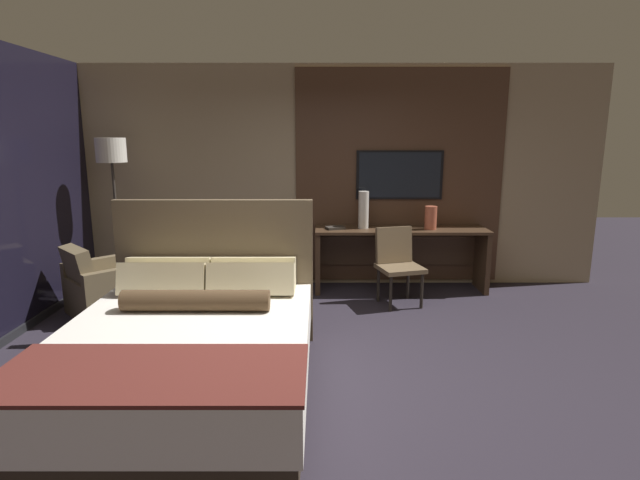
{
  "coord_description": "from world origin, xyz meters",
  "views": [
    {
      "loc": [
        -0.01,
        -3.84,
        1.93
      ],
      "look_at": [
        0.01,
        0.96,
        0.92
      ],
      "focal_mm": 28.0,
      "sensor_mm": 36.0,
      "label": 1
    }
  ],
  "objects_px": {
    "bed": "(189,349)",
    "desk_chair": "(396,259)",
    "desk": "(398,247)",
    "vase_short": "(429,218)",
    "armchair_by_window": "(102,290)",
    "floor_lamp": "(110,164)",
    "tv": "(398,175)",
    "vase_tall": "(362,210)",
    "book": "(334,228)"
  },
  "relations": [
    {
      "from": "desk",
      "to": "armchair_by_window",
      "type": "distance_m",
      "value": 3.51
    },
    {
      "from": "desk",
      "to": "floor_lamp",
      "type": "xyz_separation_m",
      "value": [
        -3.43,
        -0.3,
        1.06
      ]
    },
    {
      "from": "desk_chair",
      "to": "vase_short",
      "type": "xyz_separation_m",
      "value": [
        0.47,
        0.45,
        0.41
      ]
    },
    {
      "from": "bed",
      "to": "vase_short",
      "type": "relative_size",
      "value": 7.95
    },
    {
      "from": "armchair_by_window",
      "to": "floor_lamp",
      "type": "bearing_deg",
      "value": -39.96
    },
    {
      "from": "desk_chair",
      "to": "vase_tall",
      "type": "distance_m",
      "value": 0.8
    },
    {
      "from": "desk",
      "to": "tv",
      "type": "bearing_deg",
      "value": 90.0
    },
    {
      "from": "armchair_by_window",
      "to": "vase_short",
      "type": "xyz_separation_m",
      "value": [
        3.73,
        0.83,
        0.66
      ]
    },
    {
      "from": "desk_chair",
      "to": "vase_short",
      "type": "relative_size",
      "value": 3.11
    },
    {
      "from": "desk",
      "to": "tv",
      "type": "height_order",
      "value": "tv"
    },
    {
      "from": "bed",
      "to": "armchair_by_window",
      "type": "xyz_separation_m",
      "value": [
        -1.39,
        1.72,
        -0.08
      ]
    },
    {
      "from": "tv",
      "to": "vase_short",
      "type": "xyz_separation_m",
      "value": [
        0.35,
        -0.3,
        -0.5
      ]
    },
    {
      "from": "desk_chair",
      "to": "armchair_by_window",
      "type": "distance_m",
      "value": 3.3
    },
    {
      "from": "desk_chair",
      "to": "armchair_by_window",
      "type": "relative_size",
      "value": 0.89
    },
    {
      "from": "bed",
      "to": "armchair_by_window",
      "type": "height_order",
      "value": "bed"
    },
    {
      "from": "desk",
      "to": "bed",
      "type": "bearing_deg",
      "value": -127.05
    },
    {
      "from": "bed",
      "to": "armchair_by_window",
      "type": "distance_m",
      "value": 2.21
    },
    {
      "from": "tv",
      "to": "desk_chair",
      "type": "xyz_separation_m",
      "value": [
        -0.11,
        -0.76,
        -0.91
      ]
    },
    {
      "from": "tv",
      "to": "vase_tall",
      "type": "height_order",
      "value": "tv"
    },
    {
      "from": "bed",
      "to": "tv",
      "type": "relative_size",
      "value": 2.06
    },
    {
      "from": "bed",
      "to": "desk",
      "type": "distance_m",
      "value": 3.31
    },
    {
      "from": "floor_lamp",
      "to": "vase_short",
      "type": "relative_size",
      "value": 6.69
    },
    {
      "from": "desk",
      "to": "tv",
      "type": "relative_size",
      "value": 1.95
    },
    {
      "from": "desk_chair",
      "to": "vase_short",
      "type": "height_order",
      "value": "vase_short"
    },
    {
      "from": "desk",
      "to": "vase_short",
      "type": "xyz_separation_m",
      "value": [
        0.35,
        -0.09,
        0.39
      ]
    },
    {
      "from": "tv",
      "to": "bed",
      "type": "bearing_deg",
      "value": -124.88
    },
    {
      "from": "tv",
      "to": "armchair_by_window",
      "type": "bearing_deg",
      "value": -161.45
    },
    {
      "from": "vase_tall",
      "to": "vase_short",
      "type": "distance_m",
      "value": 0.83
    },
    {
      "from": "floor_lamp",
      "to": "vase_tall",
      "type": "xyz_separation_m",
      "value": [
        2.96,
        0.28,
        -0.58
      ]
    },
    {
      "from": "armchair_by_window",
      "to": "bed",
      "type": "bearing_deg",
      "value": 174.65
    },
    {
      "from": "armchair_by_window",
      "to": "vase_short",
      "type": "bearing_deg",
      "value": -121.81
    },
    {
      "from": "desk",
      "to": "floor_lamp",
      "type": "distance_m",
      "value": 3.6
    },
    {
      "from": "tv",
      "to": "armchair_by_window",
      "type": "height_order",
      "value": "tv"
    },
    {
      "from": "bed",
      "to": "desk_chair",
      "type": "xyz_separation_m",
      "value": [
        1.87,
        2.1,
        0.17
      ]
    },
    {
      "from": "tv",
      "to": "floor_lamp",
      "type": "relative_size",
      "value": 0.58
    },
    {
      "from": "bed",
      "to": "desk_chair",
      "type": "height_order",
      "value": "bed"
    },
    {
      "from": "book",
      "to": "armchair_by_window",
      "type": "bearing_deg",
      "value": -161.91
    },
    {
      "from": "book",
      "to": "desk",
      "type": "bearing_deg",
      "value": 5.57
    },
    {
      "from": "book",
      "to": "vase_tall",
      "type": "bearing_deg",
      "value": 9.92
    },
    {
      "from": "bed",
      "to": "floor_lamp",
      "type": "xyz_separation_m",
      "value": [
        -1.44,
        2.34,
        1.26
      ]
    },
    {
      "from": "desk_chair",
      "to": "floor_lamp",
      "type": "bearing_deg",
      "value": 160.23
    },
    {
      "from": "armchair_by_window",
      "to": "floor_lamp",
      "type": "xyz_separation_m",
      "value": [
        -0.05,
        0.62,
        1.33
      ]
    },
    {
      "from": "bed",
      "to": "tv",
      "type": "xyz_separation_m",
      "value": [
        1.99,
        2.85,
        1.09
      ]
    },
    {
      "from": "desk_chair",
      "to": "book",
      "type": "relative_size",
      "value": 3.43
    },
    {
      "from": "desk_chair",
      "to": "vase_tall",
      "type": "xyz_separation_m",
      "value": [
        -0.36,
        0.52,
        0.5
      ]
    },
    {
      "from": "bed",
      "to": "desk",
      "type": "relative_size",
      "value": 1.06
    },
    {
      "from": "armchair_by_window",
      "to": "vase_tall",
      "type": "height_order",
      "value": "vase_tall"
    },
    {
      "from": "desk_chair",
      "to": "armchair_by_window",
      "type": "xyz_separation_m",
      "value": [
        -3.27,
        -0.38,
        -0.25
      ]
    },
    {
      "from": "desk",
      "to": "vase_short",
      "type": "relative_size",
      "value": 7.5
    },
    {
      "from": "desk",
      "to": "vase_short",
      "type": "bearing_deg",
      "value": -13.65
    }
  ]
}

